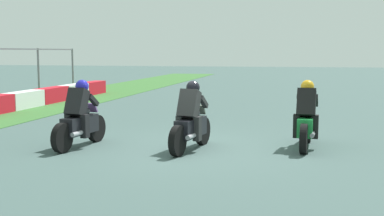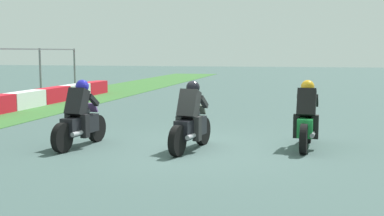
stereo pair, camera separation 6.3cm
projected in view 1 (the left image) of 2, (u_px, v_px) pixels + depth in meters
name	position (u px, v px, depth m)	size (l,w,h in m)	color
ground_plane	(195.00, 149.00, 10.93)	(120.00, 120.00, 0.00)	#3D524F
rider_lane_a	(306.00, 120.00, 10.99)	(2.04, 0.55, 1.51)	black
rider_lane_b	(191.00, 122.00, 10.73)	(2.03, 0.61, 1.51)	black
rider_lane_c	(80.00, 120.00, 11.09)	(2.04, 0.58, 1.51)	black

